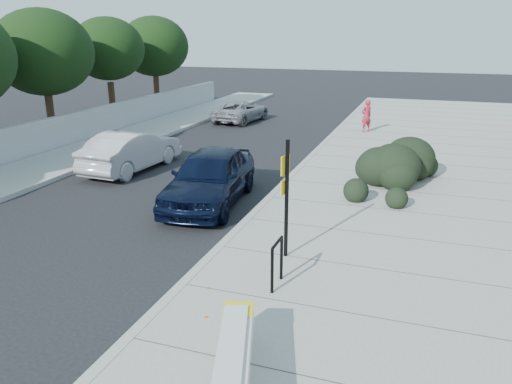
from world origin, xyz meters
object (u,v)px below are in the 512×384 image
(bench, at_px, (234,351))
(suv_silver, at_px, (241,111))
(sign_post, at_px, (286,192))
(sedan_navy, at_px, (210,177))
(pedestrian, at_px, (366,116))
(wagon_silver, at_px, (132,150))
(bike_rack, at_px, (277,259))

(bench, xyz_separation_m, suv_silver, (-8.14, 21.91, -0.10))
(sign_post, bearing_deg, sedan_navy, 154.54)
(sedan_navy, distance_m, pedestrian, 12.96)
(bench, height_order, suv_silver, suv_silver)
(wagon_silver, relative_size, pedestrian, 2.83)
(bench, bearing_deg, pedestrian, 74.78)
(pedestrian, bearing_deg, bench, 48.36)
(pedestrian, bearing_deg, wagon_silver, 9.02)
(bike_rack, relative_size, suv_silver, 0.22)
(sedan_navy, height_order, wagon_silver, sedan_navy)
(sedan_navy, relative_size, wagon_silver, 1.07)
(suv_silver, relative_size, pedestrian, 2.67)
(bench, xyz_separation_m, wagon_silver, (-8.27, 10.36, 0.06))
(wagon_silver, distance_m, pedestrian, 12.52)
(sedan_navy, bearing_deg, suv_silver, 100.54)
(bike_rack, height_order, pedestrian, pedestrian)
(bike_rack, distance_m, sedan_navy, 5.88)
(bench, distance_m, sign_post, 4.63)
(wagon_silver, bearing_deg, bench, 132.18)
(bench, relative_size, sign_post, 0.87)
(sign_post, height_order, pedestrian, sign_post)
(bench, distance_m, bike_rack, 3.07)
(bike_rack, relative_size, wagon_silver, 0.21)
(bike_rack, xyz_separation_m, pedestrian, (-0.37, 17.23, 0.23))
(sign_post, bearing_deg, wagon_silver, 161.68)
(bike_rack, distance_m, wagon_silver, 10.83)
(bike_rack, xyz_separation_m, suv_silver, (-7.87, 18.86, -0.13))
(bench, bearing_deg, sedan_navy, 99.32)
(bench, height_order, sedan_navy, sedan_navy)
(bike_rack, height_order, sedan_navy, sedan_navy)
(wagon_silver, bearing_deg, suv_silver, -87.06)
(bench, height_order, bike_rack, bike_rack)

